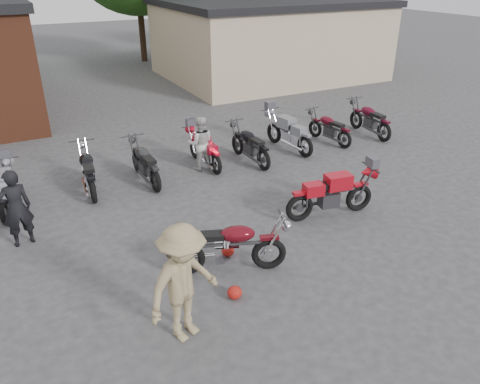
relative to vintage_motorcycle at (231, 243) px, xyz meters
name	(u,v)px	position (x,y,z in m)	size (l,w,h in m)	color
ground	(283,262)	(1.04, -0.23, -0.62)	(90.00, 90.00, 0.00)	#37383A
stucco_building	(268,41)	(9.54, 14.77, 1.13)	(10.00, 8.00, 3.50)	tan
vintage_motorcycle	(231,243)	(0.00, 0.00, 0.00)	(2.15, 0.71, 1.25)	#570A13
sportbike	(332,192)	(3.07, 0.90, 0.00)	(2.14, 0.71, 1.24)	#B50F1C
helmet	(235,292)	(-0.31, -0.76, -0.50)	(0.27, 0.27, 0.24)	#A61811
person_dark	(16,208)	(-3.45, 2.92, 0.23)	(0.62, 0.41, 1.70)	black
person_light	(201,144)	(1.48, 4.86, 0.15)	(0.75, 0.59, 1.55)	beige
person_tan	(184,284)	(-1.40, -1.21, 0.38)	(1.29, 0.74, 2.00)	#98855E
row_bike_1	(5,188)	(-3.61, 4.75, -0.06)	(1.94, 0.64, 1.12)	#989BA5
row_bike_2	(88,169)	(-1.65, 4.93, -0.03)	(2.06, 0.68, 1.20)	black
row_bike_3	(145,161)	(-0.18, 4.78, -0.04)	(2.02, 0.67, 1.17)	#242426
row_bike_4	(204,148)	(1.67, 5.04, -0.07)	(1.89, 0.63, 1.10)	#B80F27
row_bike_5	(250,143)	(2.99, 4.72, -0.04)	(2.01, 0.66, 1.17)	black
row_bike_6	(288,131)	(4.56, 5.04, -0.01)	(2.13, 0.70, 1.23)	gray
row_bike_7	(329,126)	(6.11, 4.99, -0.09)	(1.85, 0.61, 1.07)	#530A18
row_bike_8	(370,118)	(7.82, 4.97, -0.02)	(2.07, 0.68, 1.20)	#4D091C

